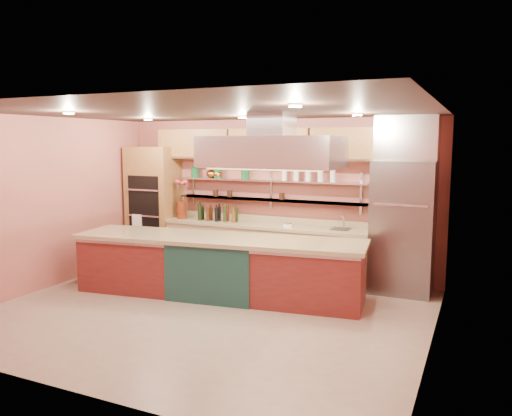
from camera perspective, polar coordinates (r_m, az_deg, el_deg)
The scene contains 21 objects.
floor at distance 7.24m, azimuth -5.71°, elevation -11.85°, with size 6.00×5.00×0.02m, color gray.
ceiling at distance 6.84m, azimuth -6.02°, elevation 10.94°, with size 6.00×5.00×0.02m, color black.
wall_back at distance 9.13m, azimuth 2.10°, elevation 1.32°, with size 6.00×0.04×2.80m, color #B25F54.
wall_front at distance 4.94m, azimuth -20.70°, elevation -4.50°, with size 6.00×0.04×2.80m, color #B25F54.
wall_left at distance 8.80m, azimuth -22.97°, elevation 0.49°, with size 0.04×5.00×2.80m, color #B25F54.
wall_right at distance 5.99m, azimuth 19.78°, elevation -2.41°, with size 0.04×5.00×2.80m, color #B25F54.
oven_stack at distance 10.08m, azimuth -11.61°, elevation 0.33°, with size 0.95×0.64×2.30m, color olive.
refrigerator at distance 8.22m, azimuth 16.43°, elevation -2.15°, with size 0.95×0.72×2.10m, color slate.
back_counter at distance 9.03m, azimuth 1.04°, elevation -4.76°, with size 3.84×0.64×0.93m, color tan.
wall_shelf_lower at distance 9.03m, azimuth 1.49°, elevation 0.94°, with size 3.60×0.26×0.03m, color silver.
wall_shelf_upper at distance 9.00m, azimuth 1.49°, elevation 3.15°, with size 3.60×0.26×0.03m, color silver.
upper_cabinets at distance 8.91m, azimuth 1.68°, elevation 7.29°, with size 4.60×0.36×0.55m, color olive.
range_hood at distance 7.22m, azimuth 1.81°, elevation 6.44°, with size 2.00×1.00×0.45m, color silver.
ceiling_downlights at distance 7.01m, azimuth -5.17°, elevation 10.63°, with size 4.00×2.80×0.02m, color #FFE5A5.
island at distance 7.85m, azimuth -4.36°, elevation -6.66°, with size 4.46×0.97×0.93m, color maroon.
flower_vase at distance 9.68m, azimuth -8.49°, elevation -0.20°, with size 0.19×0.19×0.33m, color #5C1F0D.
oil_bottle_cluster at distance 9.29m, azimuth -4.41°, elevation -0.68°, with size 0.83×0.24×0.27m, color black.
kitchen_scale at distance 8.71m, azimuth 3.71°, elevation -1.83°, with size 0.15×0.11×0.08m, color white.
bar_faucet at distance 8.51m, azimuth 10.00°, elevation -1.62°, with size 0.03×0.03×0.24m, color silver.
copper_kettle at distance 9.52m, azimuth -5.14°, elevation 3.92°, with size 0.19×0.19×0.15m, color #B36C29.
green_canister at distance 9.19m, azimuth -1.24°, elevation 3.89°, with size 0.15×0.15×0.18m, color #104F24.
Camera 1 is at (3.46, -5.89, 2.39)m, focal length 35.00 mm.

